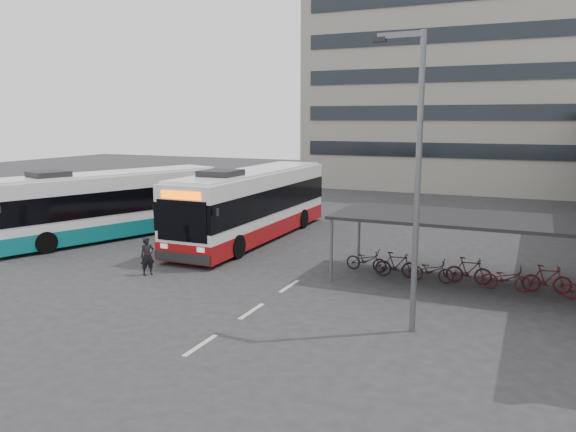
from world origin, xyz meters
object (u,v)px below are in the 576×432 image
at_px(bus_main, 253,205).
at_px(bus_teal, 110,205).
at_px(pedestrian, 147,256).
at_px(lamp_post, 415,166).

relative_size(bus_main, bus_teal, 1.03).
xyz_separation_m(pedestrian, lamp_post, (10.68, -1.75, 4.05)).
bearing_deg(bus_main, bus_teal, -158.92).
relative_size(pedestrian, lamp_post, 0.18).
bearing_deg(bus_main, pedestrian, -94.81).
relative_size(bus_teal, pedestrian, 8.16).
height_order(pedestrian, lamp_post, lamp_post).
xyz_separation_m(bus_teal, lamp_post, (16.99, -6.88, 3.12)).
relative_size(bus_teal, lamp_post, 1.48).
xyz_separation_m(bus_main, pedestrian, (-0.61, -7.85, -1.00)).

